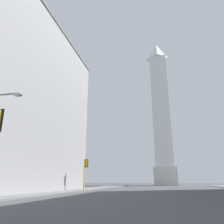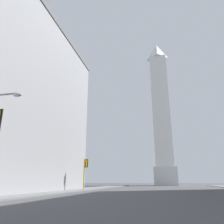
# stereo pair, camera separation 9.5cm
# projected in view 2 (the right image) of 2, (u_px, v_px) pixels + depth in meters

# --- Properties ---
(sidewalk_left) EXTENTS (5.00, 101.75, 0.15)m
(sidewalk_left) POSITION_uv_depth(u_px,v_px,m) (62.00, 191.00, 32.27)
(sidewalk_left) COLOR slate
(sidewalk_left) RESTS_ON ground_plane
(obelisk) EXTENTS (8.31, 8.31, 59.57)m
(obelisk) POSITION_uv_depth(u_px,v_px,m) (161.00, 112.00, 87.97)
(obelisk) COLOR silver
(obelisk) RESTS_ON ground_plane
(traffic_light_mid_left) EXTENTS (0.78, 0.50, 5.04)m
(traffic_light_mid_left) POSITION_uv_depth(u_px,v_px,m) (85.00, 169.00, 35.82)
(traffic_light_mid_left) COLOR yellow
(traffic_light_mid_left) RESTS_ON ground_plane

